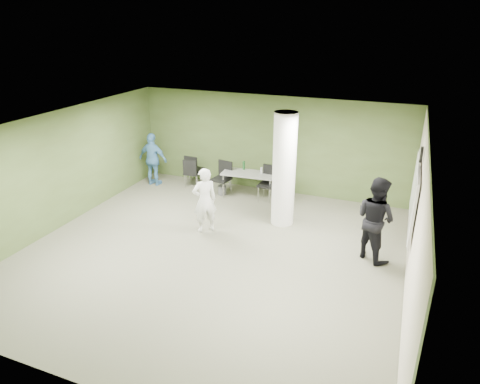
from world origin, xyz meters
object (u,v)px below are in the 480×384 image
at_px(chair_back_left, 193,167).
at_px(woman_white, 205,200).
at_px(man_blue, 153,159).
at_px(folding_table, 249,175).
at_px(man_black, 375,219).

bearing_deg(chair_back_left, woman_white, 124.87).
bearing_deg(chair_back_left, man_blue, 26.04).
xyz_separation_m(folding_table, man_blue, (-3.03, -0.18, 0.14)).
bearing_deg(man_black, chair_back_left, 13.13).
xyz_separation_m(chair_back_left, woman_white, (1.72, -2.69, 0.26)).
bearing_deg(woman_white, man_blue, -80.91).
distance_m(chair_back_left, man_blue, 1.22).
bearing_deg(man_blue, chair_back_left, -154.39).
bearing_deg(chair_back_left, folding_table, 173.50).
bearing_deg(chair_back_left, man_black, 158.28).
relative_size(folding_table, woman_white, 0.97).
bearing_deg(folding_table, chair_back_left, 167.32).
distance_m(chair_back_left, man_black, 6.10).
height_order(woman_white, man_black, man_black).
bearing_deg(man_blue, folding_table, -174.74).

